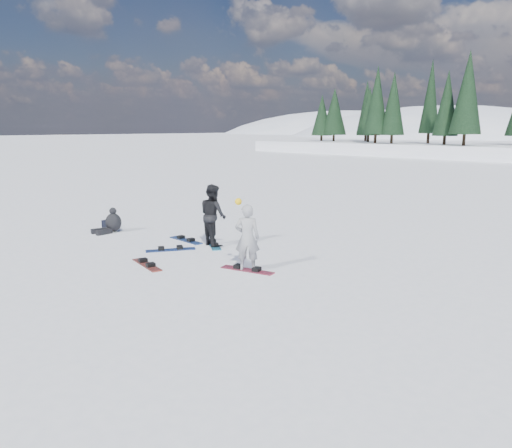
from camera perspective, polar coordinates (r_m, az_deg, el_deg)
The scene contains 10 objects.
ground at distance 13.55m, azimuth -6.24°, elevation -4.95°, with size 420.00×420.00×0.00m, color white.
snowboarder_woman at distance 12.95m, azimuth -1.02°, elevation -1.54°, with size 0.77×0.74×1.92m.
snowboarder_man at distance 15.80m, azimuth -4.93°, elevation 1.03°, with size 0.95×0.74×1.96m, color black.
seated_rider at distance 18.58m, azimuth -16.13°, elevation 0.15°, with size 0.66×1.06×0.88m.
gear_bag at distance 19.34m, azimuth -16.47°, elevation -0.03°, with size 0.45×0.30×0.30m, color black.
snowboard_woman at distance 13.17m, azimuth -1.00°, elevation -5.29°, with size 1.50×0.28×0.03m, color #9F223A.
snowboard_man at distance 16.00m, azimuth -4.87°, elevation -2.36°, with size 1.50×0.28×0.03m, color teal.
snowboard_loose_b at distance 13.98m, azimuth -12.37°, elevation -4.57°, with size 1.50×0.28×0.03m, color maroon.
snowboard_loose_c at distance 16.71m, azimuth -8.02°, elevation -1.86°, with size 1.50×0.28×0.03m, color navy.
snowboard_loose_a at distance 15.50m, azimuth -9.74°, elevation -2.93°, with size 1.50×0.28×0.03m, color navy.
Camera 1 is at (10.09, -8.23, 3.73)m, focal length 35.00 mm.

